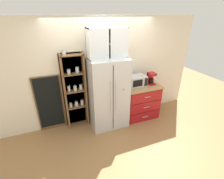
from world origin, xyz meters
TOP-DOWN VIEW (x-y plane):
  - ground_plane at (0.00, 0.00)m, footprint 10.76×10.76m
  - wall_back_cream at (0.00, 0.40)m, footprint 5.05×0.10m
  - refrigerator at (0.00, 0.02)m, footprint 0.87×0.68m
  - pantry_shelf_column at (-0.73, 0.30)m, footprint 0.55×0.25m
  - counter_cabinet at (0.92, 0.04)m, footprint 0.91×0.64m
  - microwave at (0.80, 0.09)m, footprint 0.44×0.33m
  - coffee_maker at (1.19, 0.05)m, footprint 0.17×0.20m
  - mug_red at (0.92, -0.02)m, footprint 0.11×0.07m
  - mug_sage at (0.92, 0.12)m, footprint 0.12×0.08m
  - bottle_amber at (0.92, 0.05)m, footprint 0.06×0.06m
  - upper_cabinet at (-0.00, 0.07)m, footprint 0.84×0.32m
  - chalkboard_menu at (-1.33, 0.33)m, footprint 0.60×0.04m

SIDE VIEW (x-z plane):
  - ground_plane at x=0.00m, z-range 0.00..0.00m
  - counter_cabinet at x=0.92m, z-range 0.00..0.90m
  - chalkboard_menu at x=-1.33m, z-range 0.00..1.36m
  - refrigerator at x=0.00m, z-range 0.00..1.70m
  - mug_red at x=0.92m, z-range 0.90..0.99m
  - pantry_shelf_column at x=-0.73m, z-range 0.00..1.90m
  - mug_sage at x=0.92m, z-range 0.90..1.00m
  - bottle_amber at x=0.92m, z-range 0.89..1.15m
  - microwave at x=0.80m, z-range 0.90..1.16m
  - coffee_maker at x=1.19m, z-range 0.90..1.21m
  - wall_back_cream at x=0.00m, z-range 0.00..2.55m
  - upper_cabinet at x=0.00m, z-range 1.70..2.32m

